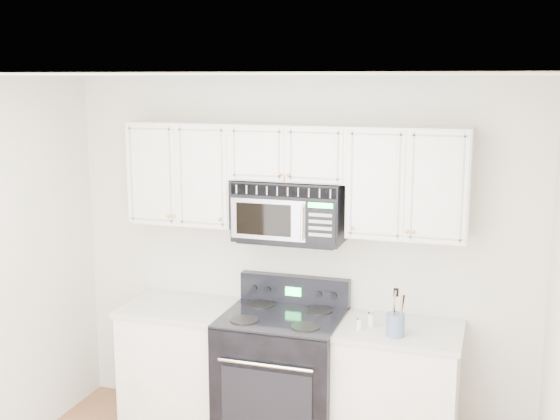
% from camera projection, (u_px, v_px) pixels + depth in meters
% --- Properties ---
extents(room, '(3.51, 3.51, 2.61)m').
position_uv_depth(room, '(203.00, 335.00, 3.57)').
color(room, '#8C6144').
rests_on(room, ground).
extents(base_cabinet_left, '(0.86, 0.65, 0.92)m').
position_uv_depth(base_cabinet_left, '(185.00, 367.00, 5.32)').
color(base_cabinet_left, white).
rests_on(base_cabinet_left, ground).
extents(base_cabinet_right, '(0.86, 0.65, 0.92)m').
position_uv_depth(base_cabinet_right, '(396.00, 396.00, 4.84)').
color(base_cabinet_right, white).
rests_on(base_cabinet_right, ground).
extents(range, '(0.84, 0.76, 1.14)m').
position_uv_depth(range, '(282.00, 375.00, 5.04)').
color(range, black).
rests_on(range, ground).
extents(upper_cabinets, '(2.44, 0.37, 0.75)m').
position_uv_depth(upper_cabinets, '(292.00, 172.00, 4.94)').
color(upper_cabinets, white).
rests_on(upper_cabinets, ground).
extents(microwave, '(0.77, 0.43, 0.42)m').
position_uv_depth(microwave, '(290.00, 211.00, 4.96)').
color(microwave, black).
rests_on(microwave, ground).
extents(utensil_crock, '(0.12, 0.12, 0.33)m').
position_uv_depth(utensil_crock, '(396.00, 324.00, 4.58)').
color(utensil_crock, slate).
rests_on(utensil_crock, base_cabinet_right).
extents(shaker_salt, '(0.04, 0.04, 0.09)m').
position_uv_depth(shaker_salt, '(359.00, 323.00, 4.70)').
color(shaker_salt, silver).
rests_on(shaker_salt, base_cabinet_right).
extents(shaker_pepper, '(0.05, 0.05, 0.11)m').
position_uv_depth(shaker_pepper, '(371.00, 319.00, 4.76)').
color(shaker_pepper, silver).
rests_on(shaker_pepper, base_cabinet_right).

